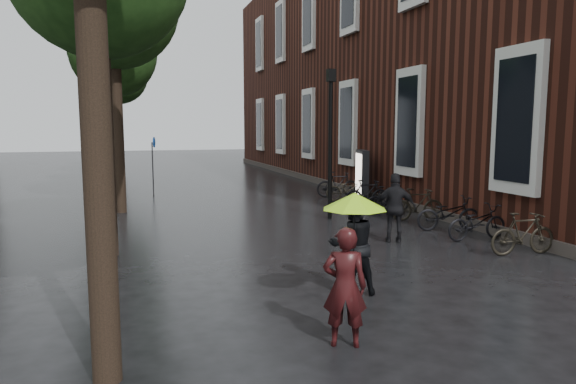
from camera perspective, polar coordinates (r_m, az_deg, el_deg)
name	(u,v)px	position (r m, az deg, el deg)	size (l,w,h in m)	color
ground	(465,370)	(6.71, 19.07, -18.18)	(120.00, 120.00, 0.00)	black
brick_building	(406,66)	(28.30, 12.99, 13.46)	(10.20, 33.20, 12.00)	#38160F
street_trees	(113,32)	(21.03, -18.89, 16.45)	(4.33, 34.03, 8.91)	black
person_burgundy	(345,287)	(6.77, 6.33, -10.43)	(0.58, 0.38, 1.58)	black
person_black	(353,245)	(8.78, 7.19, -5.84)	(0.83, 0.65, 1.72)	black
lime_umbrella	(355,201)	(7.66, 7.40, -1.01)	(0.99, 0.99, 1.46)	black
pedestrian_walking	(395,208)	(12.90, 11.83, -1.74)	(1.01, 0.42, 1.72)	black
parked_bicycles	(401,202)	(16.67, 12.46, -1.06)	(2.14, 10.71, 1.05)	black
ad_lightbox	(362,175)	(19.93, 8.20, 1.83)	(0.30, 1.30, 1.96)	black
lamp_post	(330,129)	(15.78, 4.74, 6.97)	(0.23, 0.23, 4.56)	black
cycle_sign	(153,157)	(22.26, -14.73, 3.82)	(0.13, 0.44, 2.42)	#262628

